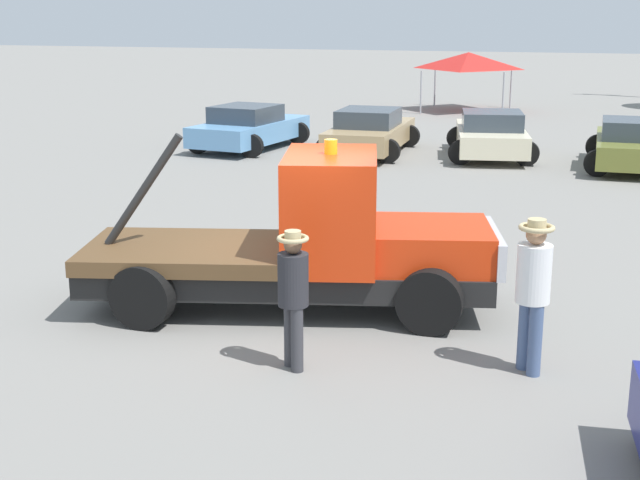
{
  "coord_description": "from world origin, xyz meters",
  "views": [
    {
      "loc": [
        3.99,
        -11.48,
        4.17
      ],
      "look_at": [
        0.5,
        0.0,
        1.05
      ],
      "focal_mm": 50.0,
      "sensor_mm": 36.0,
      "label": 1
    }
  ],
  "objects": [
    {
      "name": "ground_plane",
      "position": [
        0.0,
        0.0,
        0.0
      ],
      "size": [
        160.0,
        160.0,
        0.0
      ],
      "primitive_type": "plane",
      "color": "gray"
    },
    {
      "name": "tow_truck",
      "position": [
        0.35,
        0.09,
        0.95
      ],
      "size": [
        6.09,
        3.18,
        2.51
      ],
      "rotation": [
        0.0,
        0.0,
        0.24
      ],
      "color": "black",
      "rests_on": "ground"
    },
    {
      "name": "person_near_truck",
      "position": [
        3.49,
        -1.36,
        1.1
      ],
      "size": [
        0.41,
        0.41,
        1.86
      ],
      "rotation": [
        0.0,
        0.0,
        0.64
      ],
      "color": "#475B84",
      "rests_on": "ground"
    },
    {
      "name": "person_at_hood",
      "position": [
        0.8,
        -2.07,
        1.0
      ],
      "size": [
        0.38,
        0.38,
        1.7
      ],
      "rotation": [
        0.0,
        0.0,
        3.89
      ],
      "color": "#38383D",
      "rests_on": "ground"
    },
    {
      "name": "parked_car_skyblue",
      "position": [
        -6.0,
        13.9,
        0.65
      ],
      "size": [
        2.93,
        4.66,
        1.34
      ],
      "rotation": [
        0.0,
        0.0,
        1.42
      ],
      "color": "#669ED1",
      "rests_on": "ground"
    },
    {
      "name": "parked_car_tan",
      "position": [
        -2.23,
        14.02,
        0.65
      ],
      "size": [
        2.47,
        4.66,
        1.34
      ],
      "rotation": [
        0.0,
        0.0,
        1.59
      ],
      "color": "tan",
      "rests_on": "ground"
    },
    {
      "name": "parked_car_cream",
      "position": [
        1.26,
        14.44,
        0.65
      ],
      "size": [
        2.93,
        4.52,
        1.34
      ],
      "rotation": [
        0.0,
        0.0,
        1.74
      ],
      "color": "beige",
      "rests_on": "ground"
    },
    {
      "name": "parked_car_olive",
      "position": [
        5.12,
        13.58,
        0.65
      ],
      "size": [
        2.46,
        4.35,
        1.34
      ],
      "rotation": [
        0.0,
        0.0,
        1.57
      ],
      "color": "olive",
      "rests_on": "ground"
    },
    {
      "name": "canopy_tent_red",
      "position": [
        -1.06,
        26.32,
        2.07
      ],
      "size": [
        3.37,
        3.37,
        2.42
      ],
      "color": "#9E9EA3",
      "rests_on": "ground"
    }
  ]
}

